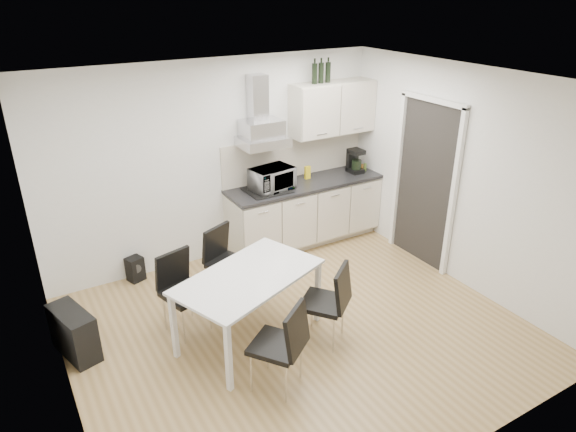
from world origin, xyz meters
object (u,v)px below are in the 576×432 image
at_px(chair_near_right, 323,303).
at_px(floor_speaker, 135,269).
at_px(dining_table, 249,282).
at_px(chair_near_left, 276,346).
at_px(chair_far_left, 186,295).
at_px(chair_far_right, 230,265).
at_px(kitchenette, 306,187).
at_px(guitar_amp, 74,333).

distance_m(chair_near_right, floor_speaker, 2.56).
height_order(dining_table, chair_near_left, chair_near_left).
bearing_deg(chair_far_left, floor_speaker, -96.56).
xyz_separation_m(chair_far_right, floor_speaker, (-0.86, 0.97, -0.28)).
distance_m(dining_table, chair_near_left, 0.79).
distance_m(chair_far_left, chair_near_right, 1.43).
distance_m(kitchenette, chair_near_left, 2.97).
bearing_deg(dining_table, guitar_amp, 136.94).
bearing_deg(chair_far_right, chair_far_left, 2.46).
height_order(chair_near_right, floor_speaker, chair_near_right).
bearing_deg(guitar_amp, chair_near_left, -59.15).
distance_m(chair_near_left, guitar_amp, 2.06).
bearing_deg(floor_speaker, chair_far_left, -100.37).
bearing_deg(chair_near_right, floor_speaker, 83.39).
relative_size(kitchenette, chair_near_right, 2.86).
bearing_deg(dining_table, chair_far_right, 58.61).
xyz_separation_m(dining_table, guitar_amp, (-1.61, 0.65, -0.42)).
bearing_deg(floor_speaker, chair_near_left, -95.71).
relative_size(dining_table, chair_near_left, 1.89).
xyz_separation_m(chair_far_right, chair_near_right, (0.48, -1.19, 0.00)).
bearing_deg(chair_far_left, chair_far_right, -168.68).
xyz_separation_m(chair_near_right, floor_speaker, (-1.34, 2.16, -0.28)).
distance_m(kitchenette, floor_speaker, 2.50).
relative_size(dining_table, floor_speaker, 5.35).
bearing_deg(kitchenette, dining_table, -136.72).
distance_m(guitar_amp, floor_speaker, 1.42).
bearing_deg(kitchenette, guitar_amp, -164.17).
relative_size(dining_table, guitar_amp, 2.60).
xyz_separation_m(kitchenette, floor_speaker, (-2.40, 0.17, -0.67)).
height_order(dining_table, chair_near_right, chair_near_right).
height_order(dining_table, floor_speaker, dining_table).
bearing_deg(floor_speaker, chair_near_right, -77.47).
distance_m(chair_far_left, chair_far_right, 0.73).
relative_size(kitchenette, chair_near_left, 2.86).
bearing_deg(dining_table, chair_far_left, 117.46).
relative_size(chair_far_right, floor_speaker, 2.82).
bearing_deg(floor_speaker, guitar_amp, -148.40).
distance_m(kitchenette, dining_table, 2.32).
height_order(chair_far_left, floor_speaker, chair_far_left).
height_order(kitchenette, guitar_amp, kitchenette).
xyz_separation_m(kitchenette, chair_near_right, (-1.06, -2.00, -0.39)).
xyz_separation_m(chair_far_right, guitar_amp, (-1.75, -0.13, -0.19)).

